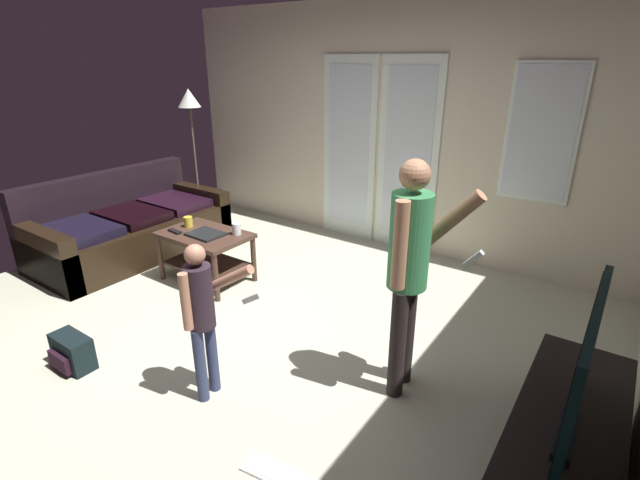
{
  "coord_description": "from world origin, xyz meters",
  "views": [
    {
      "loc": [
        2.38,
        -2.21,
        2.06
      ],
      "look_at": [
        0.74,
        0.12,
        0.92
      ],
      "focal_mm": 25.74,
      "sensor_mm": 36.0,
      "label": 1
    }
  ],
  "objects_px": {
    "loose_keyboard": "(281,476)",
    "tv_remote_black": "(175,231)",
    "backpack": "(72,352)",
    "coffee_table": "(206,246)",
    "cup_near_edge": "(237,229)",
    "person_adult": "(410,261)",
    "person_child": "(202,309)",
    "flat_screen_tv": "(581,376)",
    "laptop_closed": "(206,234)",
    "leather_couch": "(130,228)",
    "cup_by_laptop": "(188,222)",
    "floor_lamp": "(190,110)",
    "tv_stand": "(556,476)"
  },
  "relations": [
    {
      "from": "laptop_closed",
      "to": "floor_lamp",
      "type": "bearing_deg",
      "value": 142.95
    },
    {
      "from": "leather_couch",
      "to": "cup_by_laptop",
      "type": "distance_m",
      "value": 1.0
    },
    {
      "from": "coffee_table",
      "to": "floor_lamp",
      "type": "distance_m",
      "value": 2.31
    },
    {
      "from": "flat_screen_tv",
      "to": "cup_by_laptop",
      "type": "bearing_deg",
      "value": 167.1
    },
    {
      "from": "laptop_closed",
      "to": "cup_near_edge",
      "type": "xyz_separation_m",
      "value": [
        0.22,
        0.19,
        0.05
      ]
    },
    {
      "from": "flat_screen_tv",
      "to": "person_child",
      "type": "relative_size",
      "value": 0.9
    },
    {
      "from": "coffee_table",
      "to": "person_child",
      "type": "distance_m",
      "value": 1.74
    },
    {
      "from": "coffee_table",
      "to": "laptop_closed",
      "type": "relative_size",
      "value": 2.58
    },
    {
      "from": "backpack",
      "to": "laptop_closed",
      "type": "distance_m",
      "value": 1.54
    },
    {
      "from": "tv_remote_black",
      "to": "tv_stand",
      "type": "bearing_deg",
      "value": -4.31
    },
    {
      "from": "tv_stand",
      "to": "cup_by_laptop",
      "type": "relative_size",
      "value": 17.35
    },
    {
      "from": "person_adult",
      "to": "loose_keyboard",
      "type": "height_order",
      "value": "person_adult"
    },
    {
      "from": "person_adult",
      "to": "floor_lamp",
      "type": "bearing_deg",
      "value": 156.78
    },
    {
      "from": "flat_screen_tv",
      "to": "cup_near_edge",
      "type": "distance_m",
      "value": 3.13
    },
    {
      "from": "laptop_closed",
      "to": "tv_remote_black",
      "type": "bearing_deg",
      "value": -156.4
    },
    {
      "from": "loose_keyboard",
      "to": "tv_remote_black",
      "type": "height_order",
      "value": "tv_remote_black"
    },
    {
      "from": "backpack",
      "to": "tv_remote_black",
      "type": "height_order",
      "value": "tv_remote_black"
    },
    {
      "from": "coffee_table",
      "to": "laptop_closed",
      "type": "bearing_deg",
      "value": -28.1
    },
    {
      "from": "coffee_table",
      "to": "loose_keyboard",
      "type": "bearing_deg",
      "value": -33.76
    },
    {
      "from": "laptop_closed",
      "to": "tv_remote_black",
      "type": "distance_m",
      "value": 0.32
    },
    {
      "from": "tv_remote_black",
      "to": "backpack",
      "type": "bearing_deg",
      "value": -63.58
    },
    {
      "from": "laptop_closed",
      "to": "cup_near_edge",
      "type": "relative_size",
      "value": 2.93
    },
    {
      "from": "loose_keyboard",
      "to": "tv_remote_black",
      "type": "distance_m",
      "value": 2.67
    },
    {
      "from": "flat_screen_tv",
      "to": "person_child",
      "type": "height_order",
      "value": "flat_screen_tv"
    },
    {
      "from": "coffee_table",
      "to": "cup_near_edge",
      "type": "height_order",
      "value": "cup_near_edge"
    },
    {
      "from": "laptop_closed",
      "to": "person_adult",
      "type": "bearing_deg",
      "value": -6.75
    },
    {
      "from": "tv_stand",
      "to": "coffee_table",
      "type": "bearing_deg",
      "value": 166.62
    },
    {
      "from": "leather_couch",
      "to": "coffee_table",
      "type": "height_order",
      "value": "leather_couch"
    },
    {
      "from": "person_adult",
      "to": "laptop_closed",
      "type": "height_order",
      "value": "person_adult"
    },
    {
      "from": "leather_couch",
      "to": "floor_lamp",
      "type": "bearing_deg",
      "value": 105.17
    },
    {
      "from": "person_child",
      "to": "floor_lamp",
      "type": "xyz_separation_m",
      "value": [
        -2.86,
        2.43,
        0.8
      ]
    },
    {
      "from": "person_adult",
      "to": "cup_by_laptop",
      "type": "height_order",
      "value": "person_adult"
    },
    {
      "from": "leather_couch",
      "to": "backpack",
      "type": "distance_m",
      "value": 2.12
    },
    {
      "from": "person_adult",
      "to": "person_child",
      "type": "xyz_separation_m",
      "value": [
        -0.98,
        -0.78,
        -0.28
      ]
    },
    {
      "from": "person_child",
      "to": "cup_by_laptop",
      "type": "distance_m",
      "value": 1.95
    },
    {
      "from": "person_child",
      "to": "cup_by_laptop",
      "type": "bearing_deg",
      "value": 142.67
    },
    {
      "from": "backpack",
      "to": "tv_remote_black",
      "type": "relative_size",
      "value": 1.91
    },
    {
      "from": "floor_lamp",
      "to": "cup_by_laptop",
      "type": "height_order",
      "value": "floor_lamp"
    },
    {
      "from": "person_adult",
      "to": "loose_keyboard",
      "type": "relative_size",
      "value": 3.4
    },
    {
      "from": "coffee_table",
      "to": "cup_near_edge",
      "type": "distance_m",
      "value": 0.37
    },
    {
      "from": "loose_keyboard",
      "to": "person_adult",
      "type": "bearing_deg",
      "value": 79.21
    },
    {
      "from": "flat_screen_tv",
      "to": "tv_remote_black",
      "type": "xyz_separation_m",
      "value": [
        -3.5,
        0.62,
        -0.28
      ]
    },
    {
      "from": "flat_screen_tv",
      "to": "floor_lamp",
      "type": "distance_m",
      "value": 5.3
    },
    {
      "from": "coffee_table",
      "to": "leather_couch",
      "type": "bearing_deg",
      "value": -179.41
    },
    {
      "from": "coffee_table",
      "to": "tv_stand",
      "type": "xyz_separation_m",
      "value": [
        3.26,
        -0.77,
        -0.14
      ]
    },
    {
      "from": "tv_stand",
      "to": "laptop_closed",
      "type": "bearing_deg",
      "value": 166.89
    },
    {
      "from": "coffee_table",
      "to": "laptop_closed",
      "type": "height_order",
      "value": "laptop_closed"
    },
    {
      "from": "person_adult",
      "to": "laptop_closed",
      "type": "xyz_separation_m",
      "value": [
        -2.21,
        0.33,
        -0.42
      ]
    },
    {
      "from": "leather_couch",
      "to": "flat_screen_tv",
      "type": "bearing_deg",
      "value": -9.6
    },
    {
      "from": "coffee_table",
      "to": "loose_keyboard",
      "type": "distance_m",
      "value": 2.51
    }
  ]
}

